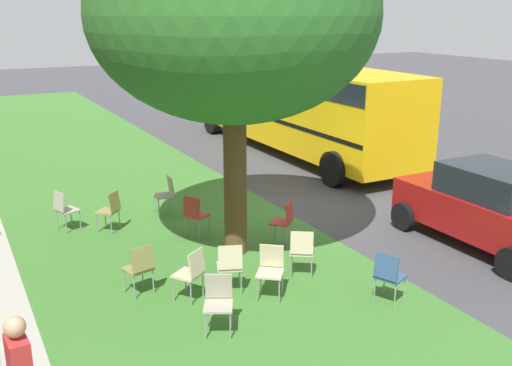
% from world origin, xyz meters
% --- Properties ---
extents(ground, '(80.00, 80.00, 0.00)m').
position_xyz_m(ground, '(0.00, 0.00, 0.00)').
color(ground, '#424247').
extents(grass_verge, '(48.00, 6.00, 0.01)m').
position_xyz_m(grass_verge, '(0.00, 3.20, 0.00)').
color(grass_verge, '#3D752D').
rests_on(grass_verge, ground).
extents(street_tree, '(5.17, 5.17, 6.41)m').
position_xyz_m(street_tree, '(-1.45, 2.29, 4.48)').
color(street_tree, brown).
rests_on(street_tree, ground).
extents(chair_0, '(0.57, 0.57, 0.88)m').
position_xyz_m(chair_0, '(-0.30, 2.68, 0.52)').
color(chair_0, '#B7332D').
rests_on(chair_0, ground).
extents(chair_1, '(0.54, 0.54, 0.88)m').
position_xyz_m(chair_1, '(-2.97, 3.14, 0.52)').
color(chair_1, beige).
rests_on(chair_1, ground).
extents(chair_2, '(0.53, 0.54, 0.88)m').
position_xyz_m(chair_2, '(1.31, 5.02, 0.52)').
color(chair_2, '#ADA393').
rests_on(chair_2, ground).
extents(chair_3, '(0.59, 0.59, 0.88)m').
position_xyz_m(chair_3, '(-1.49, 1.22, 0.52)').
color(chair_3, '#B7332D').
rests_on(chair_3, ground).
extents(chair_4, '(0.57, 0.56, 0.88)m').
position_xyz_m(chair_4, '(-4.01, 3.83, 0.52)').
color(chair_4, '#ADA393').
rests_on(chair_4, ground).
extents(chair_5, '(0.58, 0.58, 0.88)m').
position_xyz_m(chair_5, '(-2.92, 3.81, 0.52)').
color(chair_5, beige).
rests_on(chair_5, ground).
extents(chair_6, '(0.51, 0.50, 0.88)m').
position_xyz_m(chair_6, '(-2.34, 4.49, 0.52)').
color(chair_6, olive).
rests_on(chair_6, ground).
extents(chair_7, '(0.58, 0.58, 0.88)m').
position_xyz_m(chair_7, '(-2.99, 1.75, 0.52)').
color(chair_7, beige).
rests_on(chair_7, ground).
extents(chair_8, '(0.59, 0.59, 0.88)m').
position_xyz_m(chair_8, '(0.81, 4.16, 0.52)').
color(chair_8, olive).
rests_on(chair_8, ground).
extents(chair_9, '(0.54, 0.55, 0.88)m').
position_xyz_m(chair_9, '(-4.51, 1.06, 0.52)').
color(chair_9, '#335184').
rests_on(chair_9, ground).
extents(chair_10, '(0.45, 0.45, 0.88)m').
position_xyz_m(chair_10, '(1.36, 2.71, 0.52)').
color(chair_10, '#ADA393').
rests_on(chair_10, ground).
extents(chair_11, '(0.59, 0.58, 0.88)m').
position_xyz_m(chair_11, '(-3.40, 2.61, 0.52)').
color(chair_11, beige).
rests_on(chair_11, ground).
extents(parked_car, '(3.70, 1.92, 1.65)m').
position_xyz_m(parked_car, '(-3.49, -2.30, 0.84)').
color(parked_car, maroon).
rests_on(parked_car, ground).
extents(school_bus, '(10.40, 2.80, 2.88)m').
position_xyz_m(school_bus, '(5.36, -3.25, 1.76)').
color(school_bus, yellow).
rests_on(school_bus, ground).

